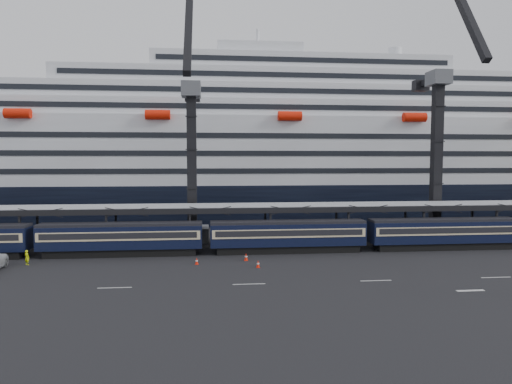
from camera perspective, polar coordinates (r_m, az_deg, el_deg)
ground at (r=49.46m, az=15.32°, el=-9.39°), size 260.00×260.00×0.00m
lane_markings at (r=48.53m, az=26.76°, el=-9.93°), size 111.00×4.27×0.02m
train at (r=57.08m, az=7.35°, el=-5.24°), size 133.05×3.00×4.05m
canopy at (r=61.70m, az=10.74°, el=-1.73°), size 130.00×6.25×5.53m
cruise_ship at (r=92.33m, az=4.50°, el=4.61°), size 214.09×28.84×34.00m
crane_dark_near at (r=63.51m, az=-8.05°, el=4.50°), size 4.50×17.75×35.08m
crane_dark_mid at (r=70.41m, az=21.82°, el=5.36°), size 4.50×18.24×39.64m
worker at (r=55.71m, az=-26.72°, el=-7.32°), size 0.70×0.63×1.61m
traffic_cone_a at (r=57.20m, az=-29.17°, el=-7.52°), size 0.42×0.42×0.84m
traffic_cone_b at (r=50.58m, az=-7.43°, el=-8.54°), size 0.38×0.38×0.76m
traffic_cone_c at (r=48.76m, az=0.26°, el=-8.97°), size 0.40×0.40×0.79m
traffic_cone_d at (r=52.05m, az=-1.25°, el=-8.10°), size 0.43×0.43×0.86m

